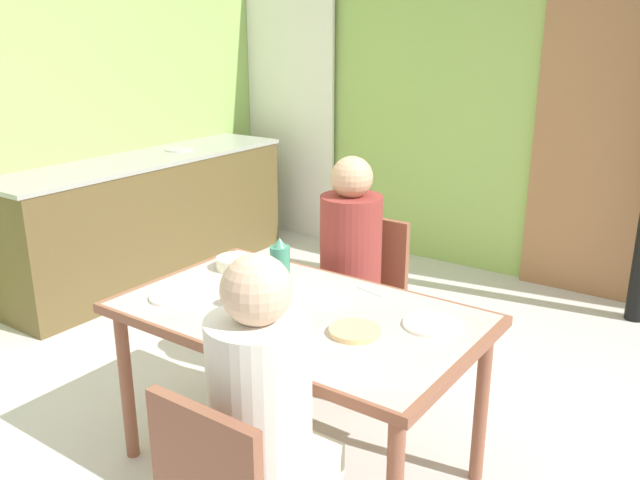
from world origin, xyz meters
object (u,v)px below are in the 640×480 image
person_near_diner (263,397)px  water_bottle_green_near (280,279)px  person_far_diner (349,246)px  chair_far_diner (363,292)px  serving_bowl_center (235,263)px  dining_table (298,326)px  kitchen_counter (149,218)px

person_near_diner → water_bottle_green_near: bearing=124.1°
person_far_diner → water_bottle_green_near: (0.15, -0.72, 0.10)m
person_near_diner → person_far_diner: size_ratio=1.00×
chair_far_diner → serving_bowl_center: (-0.34, -0.58, 0.26)m
dining_table → person_far_diner: bearing=105.2°
kitchen_counter → person_near_diner: (2.63, -1.84, 0.33)m
dining_table → person_far_diner: size_ratio=1.86×
chair_far_diner → serving_bowl_center: size_ratio=5.12×
dining_table → serving_bowl_center: size_ratio=8.43×
kitchen_counter → water_bottle_green_near: (2.25, -1.27, 0.43)m
serving_bowl_center → person_far_diner: bearing=52.0°
serving_bowl_center → chair_far_diner: bearing=59.2°
person_near_diner → person_far_diner: bearing=112.5°
person_near_diner → chair_far_diner: bearing=110.6°
chair_far_diner → person_near_diner: (0.54, -1.43, 0.28)m
kitchen_counter → person_far_diner: person_far_diner is taller
chair_far_diner → water_bottle_green_near: (0.15, -0.86, 0.38)m
dining_table → person_far_diner: person_far_diner is taller
chair_far_diner → person_near_diner: size_ratio=1.13×
person_near_diner → water_bottle_green_near: (-0.38, 0.57, 0.10)m
kitchen_counter → person_far_diner: (2.10, -0.54, 0.33)m
chair_far_diner → person_far_diner: (-0.00, -0.14, 0.28)m
chair_far_diner → water_bottle_green_near: water_bottle_green_near is taller
water_bottle_green_near → serving_bowl_center: water_bottle_green_near is taller
chair_far_diner → water_bottle_green_near: size_ratio=2.76×
chair_far_diner → serving_bowl_center: chair_far_diner is taller
person_far_diner → serving_bowl_center: (-0.34, -0.44, -0.03)m
dining_table → serving_bowl_center: serving_bowl_center is taller
kitchen_counter → serving_bowl_center: (1.75, -0.99, 0.31)m
person_near_diner → person_far_diner: (-0.54, 1.29, 0.00)m
person_far_diner → dining_table: bearing=105.2°
person_far_diner → water_bottle_green_near: bearing=101.8°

